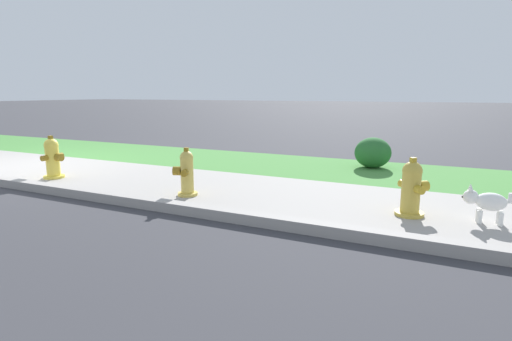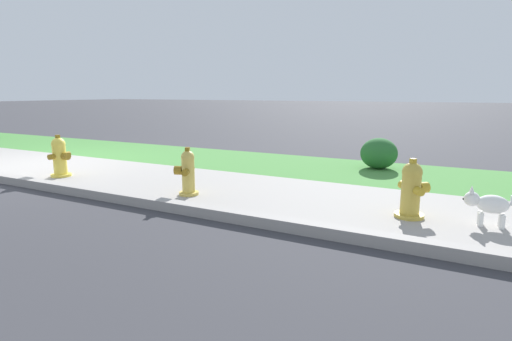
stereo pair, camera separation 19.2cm
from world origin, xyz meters
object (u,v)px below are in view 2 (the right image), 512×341
(fire_hydrant_by_grass_verge, at_px, (411,190))
(small_white_dog, at_px, (488,204))
(fire_hydrant_across_street, at_px, (60,157))
(shrub_bush_far_verge, at_px, (379,153))
(fire_hydrant_mid_block, at_px, (188,173))

(fire_hydrant_by_grass_verge, xyz_separation_m, small_white_dog, (0.75, 0.07, -0.08))
(fire_hydrant_across_street, xyz_separation_m, shrub_bush_far_verge, (4.54, 3.22, -0.05))
(fire_hydrant_mid_block, relative_size, shrub_bush_far_verge, 1.00)
(fire_hydrant_by_grass_verge, bearing_deg, fire_hydrant_mid_block, -123.00)
(fire_hydrant_mid_block, height_order, fire_hydrant_by_grass_verge, fire_hydrant_by_grass_verge)
(fire_hydrant_across_street, height_order, shrub_bush_far_verge, fire_hydrant_across_street)
(shrub_bush_far_verge, bearing_deg, small_white_dog, -59.83)
(fire_hydrant_mid_block, xyz_separation_m, shrub_bush_far_verge, (1.92, 3.23, -0.03))
(fire_hydrant_across_street, distance_m, small_white_dog, 6.20)
(fire_hydrant_across_street, xyz_separation_m, small_white_dog, (6.18, 0.40, -0.09))
(fire_hydrant_mid_block, bearing_deg, fire_hydrant_across_street, 68.62)
(small_white_dog, relative_size, shrub_bush_far_verge, 0.71)
(fire_hydrant_by_grass_verge, height_order, small_white_dog, fire_hydrant_by_grass_verge)
(fire_hydrant_across_street, relative_size, small_white_dog, 1.48)
(small_white_dog, bearing_deg, fire_hydrant_by_grass_verge, 3.54)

